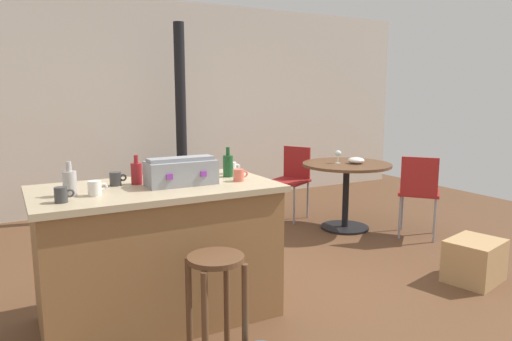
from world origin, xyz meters
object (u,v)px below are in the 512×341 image
(wood_stove, at_px, (182,171))
(toolbox, at_px, (181,172))
(kitchen_island, at_px, (158,252))
(wine_glass, at_px, (338,154))
(dining_table, at_px, (346,179))
(bottle_0, at_px, (137,173))
(serving_bowl, at_px, (356,160))
(bottle_1, at_px, (70,183))
(cup_1, at_px, (232,168))
(wooden_stool, at_px, (216,287))
(cup_2, at_px, (62,195))
(folding_chair_far, at_px, (292,177))
(bottle_2, at_px, (228,165))
(cup_3, at_px, (116,179))
(cup_4, at_px, (239,175))
(cardboard_box, at_px, (474,261))
(cup_0, at_px, (95,188))
(folding_chair_near, at_px, (419,190))

(wood_stove, xyz_separation_m, toolbox, (-0.93, -2.60, 0.45))
(kitchen_island, relative_size, wine_glass, 10.77)
(kitchen_island, bearing_deg, dining_table, 23.29)
(bottle_0, distance_m, serving_bowl, 2.79)
(bottle_1, relative_size, cup_1, 1.84)
(wooden_stool, height_order, dining_table, dining_table)
(wooden_stool, distance_m, cup_2, 0.99)
(wine_glass, bearing_deg, serving_bowl, -34.34)
(folding_chair_far, bearing_deg, wine_glass, -73.03)
(bottle_2, relative_size, cup_1, 1.94)
(toolbox, distance_m, bottle_1, 0.69)
(cup_3, height_order, cup_4, cup_3)
(toolbox, xyz_separation_m, cup_4, (0.39, -0.06, -0.05))
(cardboard_box, bearing_deg, cup_0, 170.01)
(cardboard_box, bearing_deg, serving_bowl, 85.64)
(dining_table, xyz_separation_m, bottle_0, (-2.55, -0.94, 0.42))
(cardboard_box, bearing_deg, bottle_1, 169.29)
(cup_4, xyz_separation_m, serving_bowl, (1.99, 1.11, -0.17))
(dining_table, bearing_deg, bottle_0, -159.72)
(folding_chair_near, distance_m, bottle_0, 3.05)
(folding_chair_near, bearing_deg, dining_table, 124.97)
(folding_chair_near, bearing_deg, wooden_stool, -158.01)
(bottle_1, bearing_deg, dining_table, 20.49)
(toolbox, relative_size, cup_1, 4.12)
(bottle_1, bearing_deg, cup_1, 11.85)
(bottle_1, height_order, wine_glass, bottle_1)
(wooden_stool, relative_size, wine_glass, 4.42)
(wooden_stool, relative_size, cup_3, 5.76)
(bottle_1, distance_m, cup_4, 1.08)
(cup_1, xyz_separation_m, cup_3, (-0.86, -0.06, 0.00))
(wood_stove, relative_size, toolbox, 5.16)
(serving_bowl, bearing_deg, cup_2, -158.86)
(kitchen_island, height_order, bottle_0, bottle_0)
(cup_2, height_order, serving_bowl, cup_2)
(cup_2, xyz_separation_m, serving_bowl, (3.13, 1.21, -0.18))
(dining_table, distance_m, bottle_1, 3.22)
(bottle_1, relative_size, serving_bowl, 1.13)
(folding_chair_near, bearing_deg, cup_4, -167.19)
(bottle_1, distance_m, cup_1, 1.19)
(wood_stove, relative_size, cup_0, 20.56)
(folding_chair_near, distance_m, cup_2, 3.58)
(kitchen_island, height_order, cup_2, cup_2)
(wood_stove, distance_m, serving_bowl, 2.14)
(toolbox, relative_size, wine_glass, 3.16)
(kitchen_island, height_order, folding_chair_near, kitchen_island)
(bottle_0, bearing_deg, cup_1, 5.59)
(dining_table, height_order, cardboard_box, dining_table)
(cup_1, height_order, cup_3, cup_3)
(folding_chair_near, bearing_deg, toolbox, -170.19)
(folding_chair_far, bearing_deg, cup_2, -144.88)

